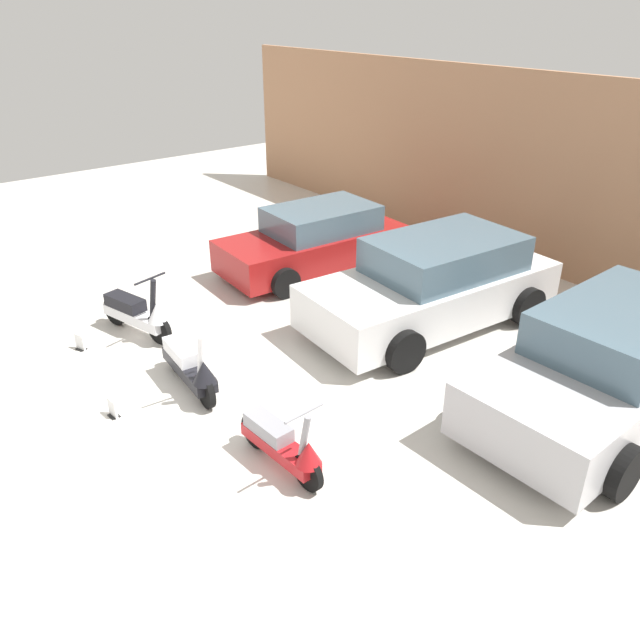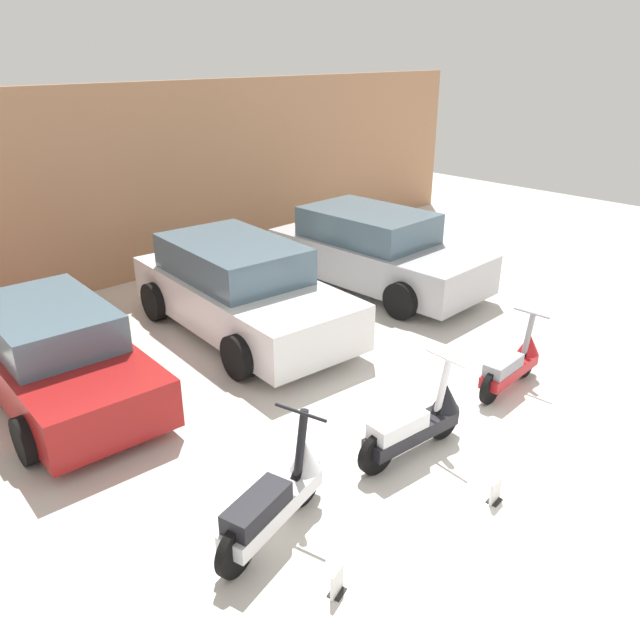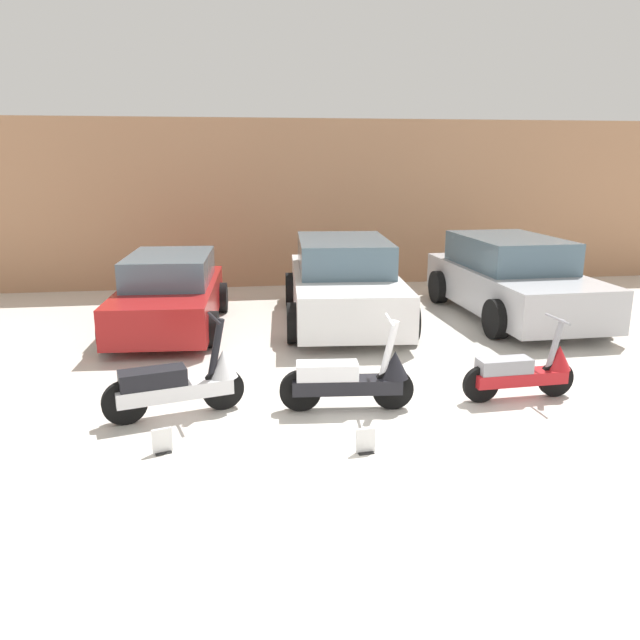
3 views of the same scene
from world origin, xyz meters
name	(u,v)px [view 2 (image 2 of 3)]	position (x,y,z in m)	size (l,w,h in m)	color
ground_plane	(510,470)	(0.00, 0.00, 0.00)	(28.00, 28.00, 0.00)	silver
wall_back	(122,187)	(0.00, 8.56, 1.88)	(19.60, 0.12, 3.75)	tan
scooter_front_left	(277,497)	(-2.48, 1.07, 0.40)	(1.58, 0.73, 1.13)	black
scooter_front_right	(416,423)	(-0.50, 0.95, 0.39)	(1.58, 0.57, 1.10)	black
scooter_front_center	(512,364)	(1.65, 0.99, 0.36)	(1.45, 0.52, 1.01)	black
car_rear_left	(56,355)	(-2.93, 5.03, 0.61)	(1.98, 3.83, 1.27)	maroon
car_rear_center	(240,289)	(0.16, 5.13, 0.70)	(2.37, 4.47, 1.47)	white
car_rear_right	(375,251)	(3.32, 5.02, 0.70)	(2.19, 4.38, 1.47)	#B7B7BC
placard_near_left_scooter	(337,583)	(-2.61, 0.12, 0.11)	(0.20, 0.16, 0.26)	black
placard_near_right_scooter	(495,492)	(-0.58, -0.17, 0.11)	(0.20, 0.13, 0.26)	black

